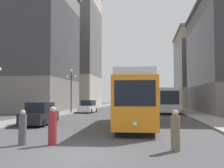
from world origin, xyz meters
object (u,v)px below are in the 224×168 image
at_px(streetcar, 135,99).
at_px(parked_car_left_mid, 40,115).
at_px(parked_car_left_near, 88,107).
at_px(pedestrian_on_sidewalk, 53,127).
at_px(lamp_post_left_far, 71,84).
at_px(transit_bus, 165,99).
at_px(pedestrian_crossing_near, 23,129).
at_px(pedestrian_crossing_far, 175,132).

height_order(streetcar, parked_car_left_mid, streetcar).
relative_size(parked_car_left_near, parked_car_left_mid, 1.06).
bearing_deg(pedestrian_on_sidewalk, lamp_post_left_far, -38.82).
height_order(transit_bus, lamp_post_left_far, lamp_post_left_far).
bearing_deg(pedestrian_crossing_near, parked_car_left_near, 159.41).
bearing_deg(streetcar, pedestrian_on_sidewalk, -114.68).
bearing_deg(pedestrian_on_sidewalk, streetcar, -76.18).
bearing_deg(pedestrian_on_sidewalk, parked_car_left_near, -44.46).
relative_size(parked_car_left_near, pedestrian_crossing_near, 2.82).
distance_m(pedestrian_crossing_near, pedestrian_crossing_far, 6.93).
xyz_separation_m(transit_bus, parked_car_left_near, (-11.10, -1.45, -1.10)).
xyz_separation_m(streetcar, pedestrian_crossing_near, (-4.81, -8.72, -1.34)).
height_order(pedestrian_crossing_near, lamp_post_left_far, lamp_post_left_far).
distance_m(pedestrian_crossing_far, lamp_post_left_far, 25.67).
bearing_deg(pedestrian_crossing_far, lamp_post_left_far, -17.96).
distance_m(parked_car_left_mid, pedestrian_crossing_far, 12.86).
bearing_deg(parked_car_left_mid, transit_bus, 55.62).
relative_size(transit_bus, parked_car_left_mid, 2.73).
bearing_deg(parked_car_left_mid, lamp_post_left_far, 95.00).
bearing_deg(pedestrian_crossing_near, streetcar, 123.99).
xyz_separation_m(parked_car_left_near, lamp_post_left_far, (-1.90, -2.24, 3.21)).
bearing_deg(streetcar, transit_bus, 75.89).
bearing_deg(streetcar, parked_car_left_mid, -177.87).
xyz_separation_m(pedestrian_crossing_far, pedestrian_on_sidewalk, (-5.54, 0.55, 0.04)).
xyz_separation_m(streetcar, parked_car_left_mid, (-7.62, -0.65, -1.26)).
xyz_separation_m(parked_car_left_near, pedestrian_on_sidewalk, (4.18, -24.34, -0.01)).
relative_size(streetcar, pedestrian_crossing_far, 7.62).
height_order(parked_car_left_near, parked_car_left_mid, same).
bearing_deg(parked_car_left_near, pedestrian_on_sidewalk, -77.03).
bearing_deg(parked_car_left_mid, pedestrian_crossing_near, -73.44).
relative_size(parked_car_left_near, pedestrian_crossing_far, 2.70).
bearing_deg(transit_bus, pedestrian_on_sidewalk, -107.00).
bearing_deg(pedestrian_crossing_far, parked_car_left_near, -23.80).
relative_size(streetcar, parked_car_left_near, 2.82).
relative_size(transit_bus, pedestrian_crossing_far, 6.94).
bearing_deg(parked_car_left_near, pedestrian_crossing_near, -80.27).
xyz_separation_m(pedestrian_crossing_near, pedestrian_on_sidewalk, (1.38, 0.21, 0.07)).
xyz_separation_m(pedestrian_crossing_far, lamp_post_left_far, (-11.62, 22.65, 3.26)).
bearing_deg(transit_bus, streetcar, -103.38).
height_order(parked_car_left_mid, pedestrian_crossing_far, parked_car_left_mid).
distance_m(pedestrian_on_sidewalk, lamp_post_left_far, 23.15).
height_order(parked_car_left_near, pedestrian_on_sidewalk, parked_car_left_near).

